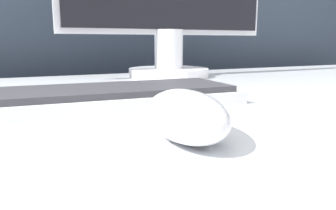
{
  "coord_description": "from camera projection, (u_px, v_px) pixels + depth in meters",
  "views": [
    {
      "loc": [
        -0.11,
        -0.4,
        0.8
      ],
      "look_at": [
        0.01,
        -0.12,
        0.74
      ],
      "focal_mm": 35.0,
      "sensor_mm": 36.0,
      "label": 1
    }
  ],
  "objects": [
    {
      "name": "keyboard",
      "position": [
        88.0,
        98.0,
        0.42
      ],
      "size": [
        0.4,
        0.14,
        0.02
      ],
      "rotation": [
        0.0,
        0.0,
        -0.04
      ],
      "color": "silver",
      "rests_on": "desk"
    },
    {
      "name": "partition_panel",
      "position": [
        66.0,
        102.0,
        0.95
      ],
      "size": [
        5.0,
        0.03,
        1.26
      ],
      "color": "#333D4C",
      "rests_on": "ground_plane"
    },
    {
      "name": "computer_mouse_near",
      "position": [
        185.0,
        115.0,
        0.28
      ],
      "size": [
        0.08,
        0.13,
        0.04
      ],
      "rotation": [
        0.0,
        0.0,
        -0.16
      ],
      "color": "white",
      "rests_on": "desk"
    }
  ]
}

